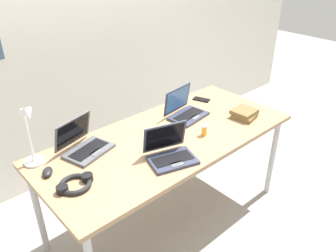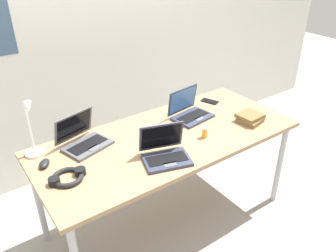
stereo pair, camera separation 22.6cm
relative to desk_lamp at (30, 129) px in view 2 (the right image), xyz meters
The scene contains 12 objects.
ground_plane 1.26m from the desk_lamp, 19.03° to the right, with size 12.00×12.00×0.00m, color gray.
wall_back 1.20m from the desk_lamp, 45.90° to the left, with size 6.00×0.13×2.60m.
desk 0.88m from the desk_lamp, 19.03° to the right, with size 1.80×0.80×0.74m.
desk_lamp is the anchor object (origin of this frame).
laptop_near_lamp 1.11m from the desk_lamp, ahead, with size 0.31×0.26×0.21m.
laptop_by_keyboard 0.33m from the desk_lamp, 10.05° to the right, with size 0.34×0.32×0.21m.
laptop_back_right 0.81m from the desk_lamp, 37.18° to the right, with size 0.33×0.31×0.21m.
computer_mouse 0.22m from the desk_lamp, 85.88° to the right, with size 0.06×0.10×0.03m, color black.
cell_phone 1.41m from the desk_lamp, ahead, with size 0.06×0.14×0.01m, color black.
headphones 0.38m from the desk_lamp, 77.38° to the right, with size 0.21×0.18×0.04m.
pill_bottle 1.09m from the desk_lamp, 23.38° to the right, with size 0.04×0.04×0.08m.
book_stack 1.49m from the desk_lamp, 17.92° to the right, with size 0.19×0.19×0.06m.
Camera 2 is at (-1.15, -1.60, 1.93)m, focal length 36.29 mm.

